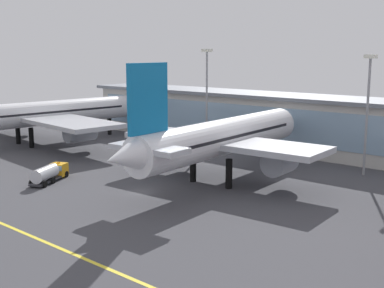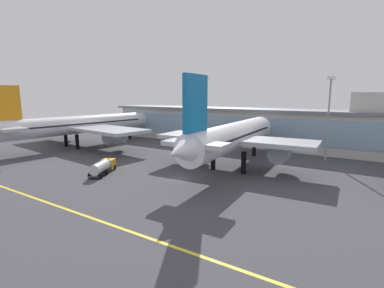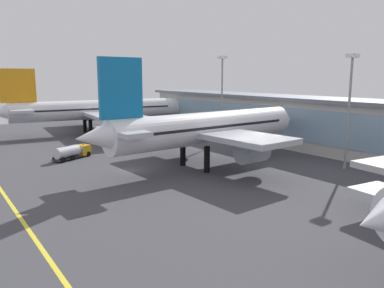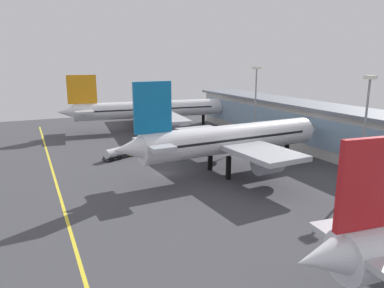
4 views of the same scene
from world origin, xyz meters
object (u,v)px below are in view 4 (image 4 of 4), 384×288
object	(u,v)px
airliner_near_left	(149,110)
apron_light_mast_west	(256,94)
apron_light_mast_centre	(366,113)
fuel_tanker_truck	(120,152)
airliner_near_right	(231,139)

from	to	relation	value
airliner_near_left	apron_light_mast_west	distance (m)	41.85
apron_light_mast_west	apron_light_mast_centre	xyz separation A→B (m)	(35.37, 1.27, -0.59)
fuel_tanker_truck	apron_light_mast_west	bearing A→B (deg)	-31.19
airliner_near_left	fuel_tanker_truck	distance (m)	38.18
airliner_near_left	airliner_near_right	size ratio (longest dim) A/B	1.18
airliner_near_right	apron_light_mast_centre	xyz separation A→B (m)	(16.86, 20.14, 6.75)
airliner_near_left	apron_light_mast_centre	size ratio (longest dim) A/B	2.88
airliner_near_left	fuel_tanker_truck	size ratio (longest dim) A/B	6.72
airliner_near_right	apron_light_mast_centre	world-z (taller)	apron_light_mast_centre
airliner_near_right	apron_light_mast_west	world-z (taller)	apron_light_mast_west
airliner_near_right	fuel_tanker_truck	distance (m)	29.88
airliner_near_left	airliner_near_right	world-z (taller)	airliner_near_right
airliner_near_right	fuel_tanker_truck	xyz separation A→B (m)	(-22.14, -19.15, -5.98)
apron_light_mast_centre	airliner_near_right	bearing A→B (deg)	-129.93
apron_light_mast_west	apron_light_mast_centre	distance (m)	35.40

